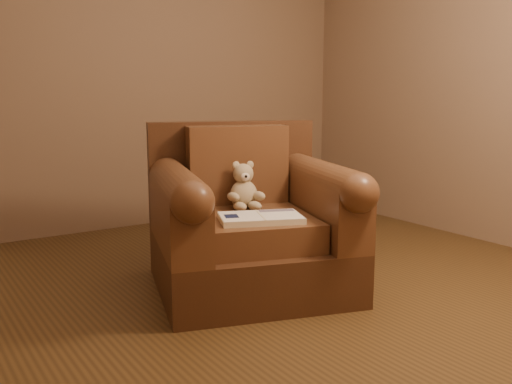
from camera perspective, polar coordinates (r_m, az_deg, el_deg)
floor at (r=3.62m, az=2.31°, el=-9.17°), size 4.00×4.00×0.00m
armchair at (r=3.48m, az=-0.73°, el=-3.35°), size 1.37×1.33×1.00m
teddy_bear at (r=3.53m, az=-1.19°, el=0.18°), size 0.22×0.25×0.30m
guidebook at (r=3.19m, az=0.46°, el=-2.62°), size 0.53×0.43×0.04m
side_table at (r=4.96m, az=5.62°, el=-0.53°), size 0.38×0.38×0.53m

